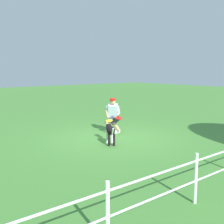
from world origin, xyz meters
TOP-DOWN VIEW (x-y plane):
  - ground_plane at (0.00, 0.00)m, footprint 60.00×60.00m
  - person at (-0.51, -0.64)m, footprint 0.57×0.71m
  - dog at (0.59, 0.57)m, footprint 0.58×0.94m
  - frisbee_flying at (0.41, 0.28)m, footprint 0.29×0.29m
  - frisbee_held at (-0.46, -0.26)m, footprint 0.36×0.35m

SIDE VIEW (x-z plane):
  - ground_plane at x=0.00m, z-range 0.00..0.00m
  - dog at x=0.59m, z-range 0.12..0.74m
  - frisbee_held at x=-0.46m, z-range 0.57..0.65m
  - frisbee_flying at x=0.41m, z-range 0.65..0.73m
  - person at x=-0.51m, z-range 0.05..1.34m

